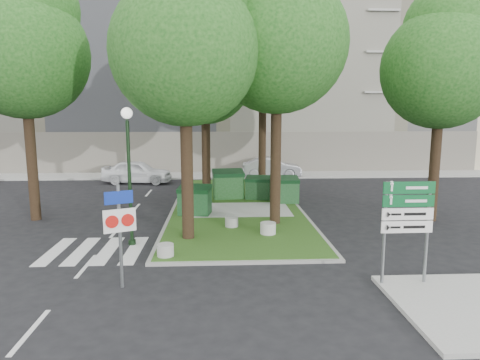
{
  "coord_description": "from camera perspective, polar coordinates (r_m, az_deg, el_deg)",
  "views": [
    {
      "loc": [
        -0.33,
        -12.93,
        4.78
      ],
      "look_at": [
        0.51,
        4.22,
        2.0
      ],
      "focal_mm": 32.0,
      "sensor_mm": 36.0,
      "label": 1
    }
  ],
  "objects": [
    {
      "name": "tree_street_right",
      "position": [
        20.43,
        25.54,
        14.51
      ],
      "size": [
        5.0,
        5.0,
        10.06
      ],
      "color": "black",
      "rests_on": "ground"
    },
    {
      "name": "building_sidewalk",
      "position": [
        31.79,
        -2.18,
        0.65
      ],
      "size": [
        42.0,
        3.0,
        0.12
      ],
      "primitive_type": "cube",
      "color": "#999993",
      "rests_on": "ground"
    },
    {
      "name": "bollard_left",
      "position": [
        14.27,
        -9.92,
        -9.18
      ],
      "size": [
        0.55,
        0.55,
        0.39
      ],
      "primitive_type": "cylinder",
      "color": "#A1A09C",
      "rests_on": "median_island"
    },
    {
      "name": "traffic_sign_pole",
      "position": [
        11.94,
        -15.77,
        -5.44
      ],
      "size": [
        0.8,
        0.39,
        2.86
      ],
      "rotation": [
        0.0,
        0.0,
        0.41
      ],
      "color": "slate",
      "rests_on": "ground"
    },
    {
      "name": "car_silver",
      "position": [
        31.26,
        4.26,
        1.68
      ],
      "size": [
        4.38,
        1.78,
        1.41
      ],
      "primitive_type": "imported",
      "rotation": [
        0.0,
        0.0,
        1.5
      ],
      "color": "#A0A1A7",
      "rests_on": "ground"
    },
    {
      "name": "tree_median_near_left",
      "position": [
        15.74,
        -7.07,
        18.4
      ],
      "size": [
        5.2,
        5.2,
        10.53
      ],
      "color": "black",
      "rests_on": "ground"
    },
    {
      "name": "car_white",
      "position": [
        29.32,
        -13.56,
        1.09
      ],
      "size": [
        4.73,
        2.33,
        1.55
      ],
      "primitive_type": "imported",
      "rotation": [
        0.0,
        0.0,
        1.46
      ],
      "color": "white",
      "rests_on": "ground"
    },
    {
      "name": "bollard_mid",
      "position": [
        17.5,
        -1.13,
        -5.6
      ],
      "size": [
        0.53,
        0.53,
        0.38
      ],
      "primitive_type": "cylinder",
      "color": "gray",
      "rests_on": "median_island"
    },
    {
      "name": "median_kerb",
      "position": [
        21.48,
        -0.52,
        -3.53
      ],
      "size": [
        6.3,
        16.3,
        0.1
      ],
      "primitive_type": "cube",
      "color": "gray",
      "rests_on": "ground"
    },
    {
      "name": "dumpster_d",
      "position": [
        22.11,
        5.9,
        -1.3
      ],
      "size": [
        1.46,
        1.02,
        1.35
      ],
      "rotation": [
        0.0,
        0.0,
        -0.0
      ],
      "color": "#133E18",
      "rests_on": "median_island"
    },
    {
      "name": "litter_bin",
      "position": [
        26.59,
        2.12,
        -0.21
      ],
      "size": [
        0.36,
        0.36,
        0.64
      ],
      "primitive_type": "cylinder",
      "color": "gold",
      "rests_on": "median_island"
    },
    {
      "name": "dumpster_c",
      "position": [
        22.95,
        2.43,
        -1.03
      ],
      "size": [
        1.49,
        1.18,
        1.23
      ],
      "rotation": [
        0.0,
        0.0,
        -0.22
      ],
      "color": "black",
      "rests_on": "median_island"
    },
    {
      "name": "dumpster_b",
      "position": [
        23.13,
        -1.59,
        -0.57
      ],
      "size": [
        1.78,
        1.34,
        1.54
      ],
      "rotation": [
        0.0,
        0.0,
        0.11
      ],
      "color": "#123F14",
      "rests_on": "median_island"
    },
    {
      "name": "tree_median_near_right",
      "position": [
        17.95,
        5.29,
        19.45
      ],
      "size": [
        5.6,
        5.6,
        11.46
      ],
      "color": "black",
      "rests_on": "ground"
    },
    {
      "name": "tree_median_far",
      "position": [
        25.38,
        3.29,
        17.2
      ],
      "size": [
        5.8,
        5.8,
        11.93
      ],
      "color": "black",
      "rests_on": "ground"
    },
    {
      "name": "tree_street_left",
      "position": [
        20.84,
        -26.73,
        16.17
      ],
      "size": [
        5.4,
        5.4,
        11.0
      ],
      "color": "black",
      "rests_on": "ground"
    },
    {
      "name": "dumpster_a",
      "position": [
        19.57,
        -6.05,
        -2.7
      ],
      "size": [
        1.6,
        1.26,
        1.34
      ],
      "rotation": [
        0.0,
        0.0,
        -0.19
      ],
      "color": "#0F3A17",
      "rests_on": "median_island"
    },
    {
      "name": "street_lamp",
      "position": [
        15.49,
        -14.62,
        2.61
      ],
      "size": [
        0.39,
        0.39,
        4.9
      ],
      "color": "black",
      "rests_on": "ground"
    },
    {
      "name": "bollard_right",
      "position": [
        16.53,
        3.76,
        -6.43
      ],
      "size": [
        0.6,
        0.6,
        0.43
      ],
      "primitive_type": "cylinder",
      "color": "#ACABA6",
      "rests_on": "median_island"
    },
    {
      "name": "apartment_building",
      "position": [
        39.07,
        -2.38,
        13.92
      ],
      "size": [
        41.0,
        12.0,
        16.0
      ],
      "primitive_type": "cube",
      "color": "#C2B591",
      "rests_on": "ground"
    },
    {
      "name": "directional_sign",
      "position": [
        12.35,
        21.37,
        -4.51
      ],
      "size": [
        1.41,
        0.1,
        2.81
      ],
      "rotation": [
        0.0,
        0.0,
        0.01
      ],
      "color": "slate",
      "rests_on": "sidewalk_corner"
    },
    {
      "name": "median_island",
      "position": [
        21.48,
        -0.52,
        -3.5
      ],
      "size": [
        6.0,
        16.0,
        0.12
      ],
      "primitive_type": "cube",
      "color": "#294B15",
      "rests_on": "ground"
    },
    {
      "name": "ground",
      "position": [
        13.79,
        -1.29,
        -11.08
      ],
      "size": [
        120.0,
        120.0,
        0.0
      ],
      "primitive_type": "plane",
      "color": "black",
      "rests_on": "ground"
    },
    {
      "name": "tree_median_mid",
      "position": [
        22.11,
        -4.45,
        14.88
      ],
      "size": [
        4.8,
        4.8,
        9.99
      ],
      "color": "black",
      "rests_on": "ground"
    },
    {
      "name": "zebra_crossing",
      "position": [
        15.58,
        -15.54,
        -8.99
      ],
      "size": [
        5.0,
        3.0,
        0.01
      ],
      "primitive_type": "cube",
      "color": "silver",
      "rests_on": "ground"
    }
  ]
}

